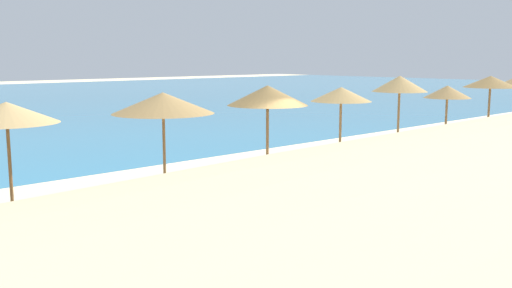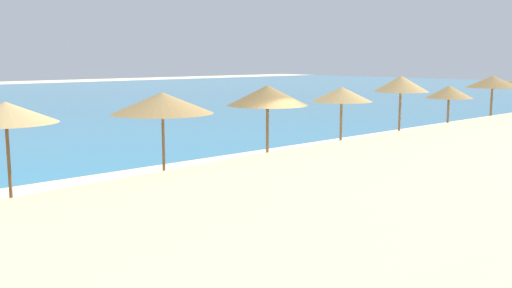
% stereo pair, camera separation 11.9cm
% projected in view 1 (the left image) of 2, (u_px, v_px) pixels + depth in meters
% --- Properties ---
extents(ground_plane, '(160.00, 160.00, 0.00)m').
position_uv_depth(ground_plane, '(299.00, 196.00, 14.87)').
color(ground_plane, beige).
extents(beach_umbrella_3, '(2.14, 2.14, 2.67)m').
position_uv_depth(beach_umbrella_3, '(6.00, 113.00, 11.87)').
color(beach_umbrella_3, brown).
rests_on(beach_umbrella_3, ground_plane).
extents(beach_umbrella_4, '(2.54, 2.54, 2.73)m').
position_uv_depth(beach_umbrella_4, '(163.00, 103.00, 14.08)').
color(beach_umbrella_4, brown).
rests_on(beach_umbrella_4, ground_plane).
extents(beach_umbrella_5, '(2.35, 2.35, 2.79)m').
position_uv_depth(beach_umbrella_5, '(268.00, 96.00, 16.47)').
color(beach_umbrella_5, brown).
rests_on(beach_umbrella_5, ground_plane).
extents(beach_umbrella_6, '(2.03, 2.03, 2.61)m').
position_uv_depth(beach_umbrella_6, '(341.00, 95.00, 18.97)').
color(beach_umbrella_6, brown).
rests_on(beach_umbrella_6, ground_plane).
extents(beach_umbrella_7, '(2.05, 2.05, 2.92)m').
position_uv_depth(beach_umbrella_7, '(400.00, 84.00, 21.30)').
color(beach_umbrella_7, brown).
rests_on(beach_umbrella_7, ground_plane).
extents(beach_umbrella_8, '(1.97, 1.97, 2.41)m').
position_uv_depth(beach_umbrella_8, '(447.00, 92.00, 24.25)').
color(beach_umbrella_8, brown).
rests_on(beach_umbrella_8, ground_plane).
extents(beach_umbrella_9, '(2.41, 2.41, 2.76)m').
position_uv_depth(beach_umbrella_9, '(491.00, 82.00, 26.18)').
color(beach_umbrella_9, brown).
rests_on(beach_umbrella_9, ground_plane).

